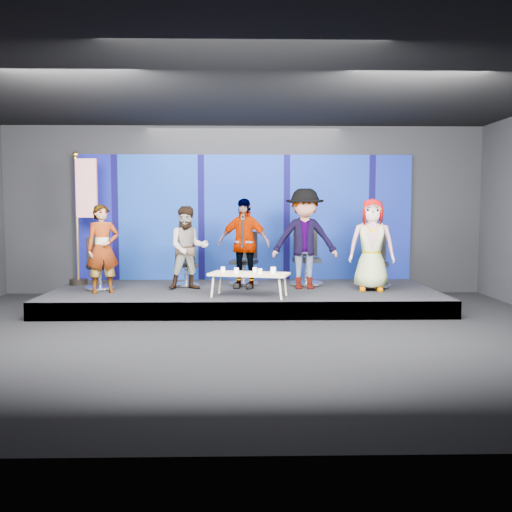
% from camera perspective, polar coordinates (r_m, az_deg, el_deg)
% --- Properties ---
extents(ground, '(10.00, 10.00, 0.00)m').
position_cam_1_polar(ground, '(8.19, -1.17, -7.85)').
color(ground, black).
rests_on(ground, ground).
extents(room_walls, '(10.02, 8.02, 3.51)m').
position_cam_1_polar(room_walls, '(8.02, -1.20, 9.34)').
color(room_walls, black).
rests_on(room_walls, ground).
extents(riser, '(7.00, 3.00, 0.30)m').
position_cam_1_polar(riser, '(10.62, -1.18, -4.11)').
color(riser, black).
rests_on(riser, ground).
extents(backdrop, '(7.00, 0.08, 2.60)m').
position_cam_1_polar(backdrop, '(11.95, -1.20, 3.87)').
color(backdrop, '#0C085F').
rests_on(backdrop, riser).
extents(chair_a, '(0.71, 0.71, 0.97)m').
position_cam_1_polar(chair_a, '(10.92, -15.40, -1.56)').
color(chair_a, silver).
rests_on(chair_a, riser).
extents(panelist_a, '(0.67, 0.57, 1.56)m').
position_cam_1_polar(panelist_a, '(10.38, -15.07, 0.70)').
color(panelist_a, black).
rests_on(panelist_a, riser).
extents(chair_b, '(0.63, 0.63, 0.95)m').
position_cam_1_polar(chair_b, '(11.08, -7.02, -1.37)').
color(chair_b, silver).
rests_on(chair_b, riser).
extents(panelist_b, '(0.84, 0.71, 1.53)m').
position_cam_1_polar(panelist_b, '(10.54, -6.79, 0.81)').
color(panelist_b, black).
rests_on(panelist_b, riser).
extents(chair_c, '(0.72, 0.72, 1.04)m').
position_cam_1_polar(chair_c, '(11.17, -1.17, -1.13)').
color(chair_c, silver).
rests_on(chair_c, riser).
extents(panelist_c, '(1.06, 0.66, 1.68)m').
position_cam_1_polar(panelist_c, '(10.63, -1.25, 1.26)').
color(panelist_c, black).
rests_on(panelist_c, riser).
extents(chair_d, '(0.65, 0.65, 1.15)m').
position_cam_1_polar(chair_d, '(11.14, 5.04, -0.98)').
color(chair_d, silver).
rests_on(chair_d, riser).
extents(panelist_d, '(1.21, 0.70, 1.86)m').
position_cam_1_polar(panelist_d, '(10.59, 4.89, 1.72)').
color(panelist_d, black).
rests_on(panelist_d, riser).
extents(chair_e, '(0.67, 0.67, 1.03)m').
position_cam_1_polar(chair_e, '(11.06, 11.82, -1.30)').
color(chair_e, silver).
rests_on(chair_e, riser).
extents(panelist_e, '(0.89, 0.66, 1.67)m').
position_cam_1_polar(panelist_e, '(10.52, 11.50, 1.11)').
color(panelist_e, black).
rests_on(panelist_e, riser).
extents(coffee_table, '(1.42, 0.88, 0.41)m').
position_cam_1_polar(coffee_table, '(9.62, -0.69, -1.89)').
color(coffee_table, tan).
rests_on(coffee_table, riser).
extents(mug_a, '(0.08, 0.08, 0.09)m').
position_cam_1_polar(mug_a, '(9.74, -3.33, -1.35)').
color(mug_a, white).
rests_on(mug_a, coffee_table).
extents(mug_b, '(0.08, 0.08, 0.09)m').
position_cam_1_polar(mug_b, '(9.57, -1.97, -1.45)').
color(mug_b, white).
rests_on(mug_b, coffee_table).
extents(mug_c, '(0.07, 0.07, 0.08)m').
position_cam_1_polar(mug_c, '(9.70, -0.12, -1.39)').
color(mug_c, white).
rests_on(mug_c, coffee_table).
extents(mug_d, '(0.07, 0.07, 0.09)m').
position_cam_1_polar(mug_d, '(9.47, 0.39, -1.53)').
color(mug_d, white).
rests_on(mug_d, coffee_table).
extents(mug_e, '(0.09, 0.09, 0.11)m').
position_cam_1_polar(mug_e, '(9.54, 1.72, -1.43)').
color(mug_e, white).
rests_on(mug_e, coffee_table).
extents(flag_stand, '(0.59, 0.34, 2.58)m').
position_cam_1_polar(flag_stand, '(11.56, -16.90, 3.97)').
color(flag_stand, black).
rests_on(flag_stand, riser).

